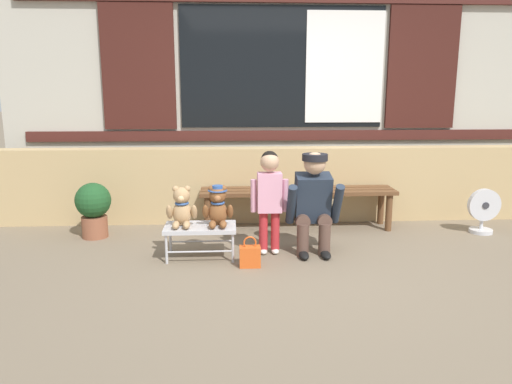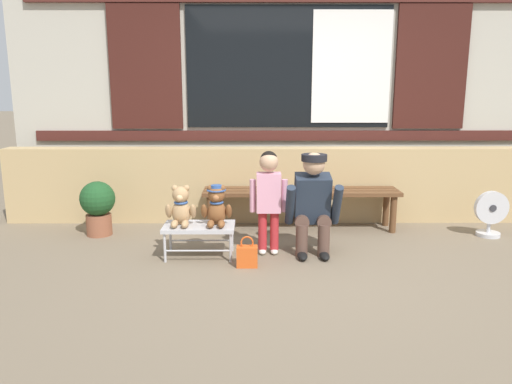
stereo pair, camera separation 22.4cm
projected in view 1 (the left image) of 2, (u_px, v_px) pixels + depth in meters
ground_plane at (302, 262)px, 4.35m from camera, size 60.00×60.00×0.00m
brick_low_wall at (285, 184)px, 5.65m from camera, size 6.45×0.25×0.85m
shop_facade at (282, 59)px, 5.87m from camera, size 6.58×0.26×3.69m
wooden_bench_long at (298, 195)px, 5.31m from camera, size 2.10×0.40×0.44m
small_display_bench at (200, 229)px, 4.41m from camera, size 0.64×0.36×0.30m
teddy_bear_plain at (182, 208)px, 4.36m from camera, size 0.28×0.26×0.36m
teddy_bear_with_hat at (218, 207)px, 4.38m from camera, size 0.28×0.27×0.36m
child_standing at (270, 191)px, 4.46m from camera, size 0.35×0.18×0.96m
adult_crouching at (314, 202)px, 4.51m from camera, size 0.50×0.49×0.95m
handbag_on_ground at (250, 256)px, 4.22m from camera, size 0.18×0.11×0.27m
potted_plant at (93, 207)px, 5.01m from camera, size 0.36×0.36×0.57m
floor_fan at (483, 211)px, 5.17m from camera, size 0.34×0.24×0.48m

